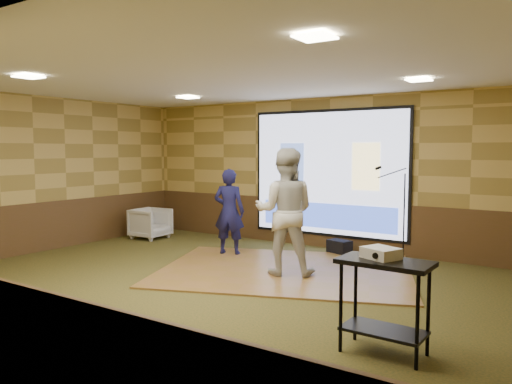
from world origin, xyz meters
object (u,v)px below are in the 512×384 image
Objects in this scene: projector_screen at (328,175)px; dance_floor at (285,270)px; duffel_bag at (339,247)px; projector at (381,253)px; player_left at (229,211)px; player_right at (285,211)px; banquet_chair at (151,223)px; mic_stand at (400,236)px; av_table at (385,289)px.

dance_floor is at bearing -82.83° from projector_screen.
projector_screen is 7.84× the size of duffel_bag.
projector is at bearing -58.84° from projector_screen.
player_left is 4.98× the size of projector.
player_right is 4.36m from banquet_chair.
dance_floor is 2.35× the size of mic_stand.
player_left reaches higher than av_table.
dance_floor is 2.12m from mic_stand.
dance_floor is 12.47× the size of projector.
av_table is at bearing -43.46° from dance_floor.
av_table reaches higher than duffel_bag.
banquet_chair is (-3.73, -1.18, -1.14)m from projector_screen.
player_right reaches higher than banquet_chair.
projector reaches higher than banquet_chair.
projector reaches higher than av_table.
player_right is 4.64× the size of duffel_bag.
projector_screen is 5.16m from projector.
dance_floor is (0.27, -2.12, -1.46)m from projector_screen.
dance_floor is 1.77m from player_left.
dance_floor is at bearing -96.18° from duffel_bag.
av_table is at bearing 114.01° from player_right.
av_table is (2.72, -4.44, -0.84)m from projector_screen.
dance_floor is 1.73m from duffel_bag.
av_table is at bearing -16.28° from projector.
dance_floor is at bearing -154.46° from mic_stand.
player_right is at bearing -61.32° from dance_floor.
player_right is (0.14, -0.25, 1.00)m from dance_floor.
player_right is (0.40, -2.37, -0.46)m from projector_screen.
mic_stand is 5.43m from banquet_chair.
projector_screen is 3.61× the size of av_table.
projector is 4.64m from duffel_bag.
player_left is at bearing 161.79° from dance_floor.
projector_screen reaches higher than mic_stand.
projector is (2.66, -4.39, -0.50)m from projector_screen.
player_right is 1.16× the size of mic_stand.
projector_screen reaches higher than dance_floor.
duffel_bag is at bearing 83.82° from dance_floor.
player_left is (-1.49, 0.49, 0.81)m from dance_floor.
projector_screen is 5.28m from av_table.
projector_screen is 10.42× the size of projector.
duffel_bag is at bearing -41.76° from projector_screen.
banquet_chair is (-4.00, 0.94, 0.32)m from dance_floor.
projector is 0.19× the size of mic_stand.
player_right reaches higher than duffel_bag.
player_right reaches higher than dance_floor.
projector_screen is at bearing 138.24° from duffel_bag.
player_right is 2.16m from duffel_bag.
dance_floor is at bearing -105.36° from banquet_chair.
projector is 0.75× the size of duffel_bag.
av_table is at bearing -118.99° from banquet_chair.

